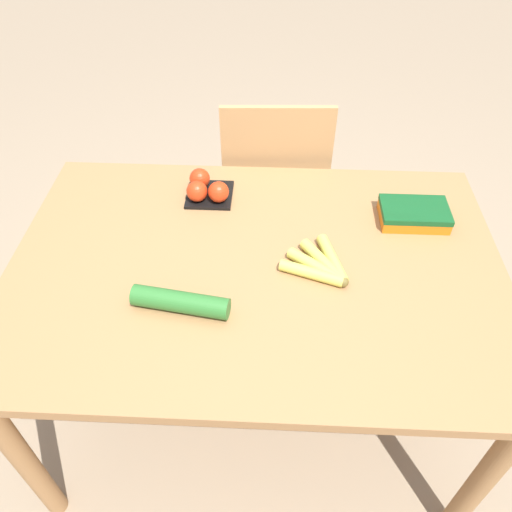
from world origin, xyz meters
The scene contains 7 objects.
ground_plane centered at (0.00, 0.00, 0.00)m, with size 12.00×12.00×0.00m, color gray.
dining_table centered at (0.00, 0.00, 0.65)m, with size 1.38×0.94×0.75m.
chair centered at (0.04, 0.64, 0.49)m, with size 0.44×0.42×0.95m.
banana_bunch centered at (0.18, -0.01, 0.76)m, with size 0.19×0.19×0.03m.
tomato_pack centered at (-0.17, 0.29, 0.78)m, with size 0.14×0.14×0.08m.
carrot_bag centered at (0.47, 0.21, 0.77)m, with size 0.20×0.13×0.05m.
cucumber_near centered at (-0.18, -0.17, 0.77)m, with size 0.25×0.09×0.06m.
Camera 1 is at (0.05, -0.97, 1.73)m, focal length 35.00 mm.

